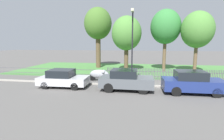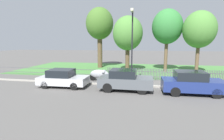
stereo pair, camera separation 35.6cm
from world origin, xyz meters
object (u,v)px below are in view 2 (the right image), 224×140
Objects in this scene: parked_car_black_saloon at (125,80)px; street_lamp at (132,39)px; parked_car_navy_estate at (192,83)px; tree_far_left at (199,30)px; tree_nearest_kerb at (100,24)px; tree_mid_park at (167,27)px; covered_motorcycle at (100,74)px; parked_car_silver_hatchback at (63,78)px; tree_behind_motorcycle at (128,34)px.

street_lamp reaches higher than parked_car_black_saloon.
tree_far_left reaches higher than parked_car_navy_estate.
tree_nearest_kerb is 1.11× the size of tree_mid_park.
covered_motorcycle is (-7.06, 2.74, -0.15)m from parked_car_navy_estate.
parked_car_navy_estate is 7.57m from covered_motorcycle.
tree_mid_park reaches higher than parked_car_navy_estate.
street_lamp is at bearing 156.17° from parked_car_navy_estate.
tree_nearest_kerb is at bearing 113.53° from parked_car_black_saloon.
tree_far_left is at bearing 72.00° from parked_car_navy_estate.
parked_car_silver_hatchback is at bearing 177.42° from parked_car_navy_estate.
parked_car_silver_hatchback is at bearing -163.66° from street_lamp.
parked_car_black_saloon is at bearing 177.61° from parked_car_navy_estate.
parked_car_navy_estate is 5.37m from street_lamp.
parked_car_silver_hatchback is 0.59× the size of tree_behind_motorcycle.
parked_car_silver_hatchback is 0.47× the size of tree_nearest_kerb.
parked_car_silver_hatchback is 9.37m from parked_car_navy_estate.
tree_mid_park is at bearing 67.65° from parked_car_black_saloon.
street_lamp reaches higher than covered_motorcycle.
parked_car_black_saloon is at bearing -131.04° from tree_far_left.
tree_mid_park reaches higher than parked_car_silver_hatchback.
parked_car_silver_hatchback is at bearing 178.58° from parked_car_black_saloon.
tree_behind_motorcycle is at bearing 71.90° from covered_motorcycle.
covered_motorcycle is 0.28× the size of tree_far_left.
tree_nearest_kerb is 5.16m from tree_behind_motorcycle.
tree_far_left is at bearing -21.28° from tree_mid_park.
parked_car_navy_estate is at bearing -1.06° from parked_car_black_saloon.
tree_behind_motorcycle is (4.20, 7.93, 3.74)m from parked_car_silver_hatchback.
covered_motorcycle is 9.98m from tree_nearest_kerb.
parked_car_black_saloon is 0.47× the size of tree_nearest_kerb.
parked_car_silver_hatchback is 11.95m from tree_nearest_kerb.
parked_car_silver_hatchback is 1.00× the size of parked_car_black_saloon.
tree_far_left is at bearing 48.91° from parked_car_black_saloon.
tree_mid_park is at bearing 65.33° from street_lamp.
tree_nearest_kerb is at bearing 118.68° from street_lamp.
tree_nearest_kerb is (-9.23, 10.99, 5.02)m from parked_car_navy_estate.
parked_car_silver_hatchback is 0.56× the size of tree_far_left.
parked_car_silver_hatchback is 14.63m from tree_far_left.
parked_car_black_saloon is at bearing -85.07° from tree_behind_motorcycle.
tree_mid_park reaches higher than street_lamp.
tree_far_left is at bearing 30.12° from covered_motorcycle.
street_lamp is (0.31, 1.64, 2.93)m from parked_car_black_saloon.
tree_nearest_kerb is at bearing 106.02° from covered_motorcycle.
covered_motorcycle is 4.34m from street_lamp.
tree_nearest_kerb is at bearing 167.77° from tree_mid_park.
tree_mid_park reaches higher than tree_far_left.
covered_motorcycle is 0.29× the size of tree_behind_motorcycle.
tree_behind_motorcycle is 0.96× the size of tree_far_left.
covered_motorcycle is at bearing 157.42° from parked_car_navy_estate.
parked_car_black_saloon is 11.15m from tree_far_left.
tree_mid_park is 1.07× the size of tree_far_left.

